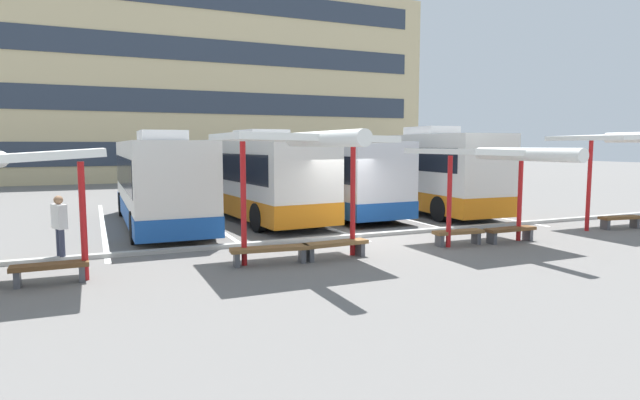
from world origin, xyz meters
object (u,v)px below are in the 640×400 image
(waiting_passenger_0, at_px, (60,223))
(bench_2, at_px, (270,251))
(waiting_shelter_3, at_px, (628,139))
(bench_6, at_px, (620,219))
(bench_3, at_px, (335,246))
(bench_5, at_px, (510,231))
(waiting_shelter_1, at_px, (304,141))
(waiting_shelter_2, at_px, (494,155))
(bench_1, at_px, (50,269))
(coach_bus_3, at_px, (414,172))
(coach_bus_2, at_px, (321,175))
(coach_bus_1, at_px, (249,177))
(coach_bus_0, at_px, (159,182))
(bench_4, at_px, (458,234))

(waiting_passenger_0, bearing_deg, bench_2, -28.08)
(waiting_shelter_3, xyz_separation_m, bench_6, (0.00, 0.12, -2.85))
(bench_3, bearing_deg, bench_5, -0.39)
(waiting_shelter_1, height_order, waiting_shelter_3, waiting_shelter_3)
(waiting_shelter_2, distance_m, waiting_shelter_3, 6.42)
(bench_1, relative_size, bench_6, 0.93)
(coach_bus_3, xyz_separation_m, waiting_shelter_2, (-2.81, -8.35, 0.93))
(coach_bus_2, height_order, bench_1, coach_bus_2)
(bench_2, distance_m, bench_6, 13.21)
(coach_bus_1, height_order, coach_bus_3, coach_bus_3)
(coach_bus_2, distance_m, waiting_shelter_2, 9.67)
(bench_5, height_order, bench_6, same)
(coach_bus_0, bearing_deg, bench_5, -39.06)
(coach_bus_0, bearing_deg, coach_bus_1, 19.06)
(coach_bus_1, height_order, bench_6, coach_bus_1)
(waiting_shelter_2, distance_m, bench_4, 2.55)
(waiting_shelter_3, distance_m, waiting_passenger_0, 18.29)
(bench_3, relative_size, waiting_passenger_0, 1.09)
(coach_bus_0, bearing_deg, bench_1, -112.58)
(coach_bus_0, height_order, bench_5, coach_bus_0)
(bench_6, bearing_deg, bench_4, -178.45)
(bench_3, bearing_deg, waiting_shelter_1, -174.49)
(coach_bus_3, bearing_deg, waiting_shelter_1, -136.73)
(waiting_passenger_0, bearing_deg, bench_5, -11.75)
(bench_2, relative_size, bench_6, 1.20)
(coach_bus_0, relative_size, bench_2, 5.03)
(waiting_shelter_1, bearing_deg, waiting_shelter_2, -1.25)
(coach_bus_3, relative_size, waiting_passenger_0, 6.51)
(coach_bus_3, xyz_separation_m, bench_6, (3.58, -7.76, -1.42))
(waiting_shelter_1, bearing_deg, waiting_passenger_0, 155.05)
(bench_1, distance_m, waiting_shelter_2, 11.95)
(coach_bus_3, bearing_deg, bench_4, -115.00)
(coach_bus_0, distance_m, bench_5, 12.27)
(coach_bus_1, bearing_deg, bench_3, -91.29)
(coach_bus_2, xyz_separation_m, coach_bus_3, (4.17, -1.17, 0.14))
(coach_bus_3, height_order, waiting_passenger_0, coach_bus_3)
(waiting_shelter_1, bearing_deg, bench_6, 2.15)
(bench_4, bearing_deg, bench_1, -179.65)
(bench_3, height_order, bench_4, same)
(coach_bus_3, xyz_separation_m, bench_2, (-9.63, -8.13, -1.41))
(coach_bus_0, xyz_separation_m, waiting_shelter_1, (2.66, -7.74, 1.45))
(coach_bus_0, bearing_deg, waiting_shelter_1, -71.06)
(bench_3, distance_m, waiting_passenger_0, 7.11)
(waiting_passenger_0, bearing_deg, bench_6, -6.93)
(coach_bus_1, relative_size, coach_bus_3, 1.04)
(coach_bus_0, distance_m, bench_4, 10.79)
(bench_5, xyz_separation_m, waiting_passenger_0, (-12.52, 2.61, 0.64))
(bench_3, bearing_deg, waiting_shelter_3, 1.28)
(bench_1, xyz_separation_m, waiting_shelter_3, (18.10, 0.14, 2.85))
(coach_bus_0, bearing_deg, waiting_passenger_0, -120.92)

